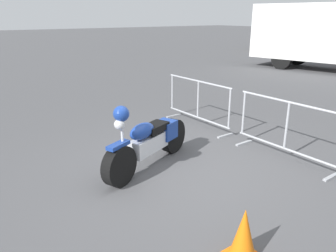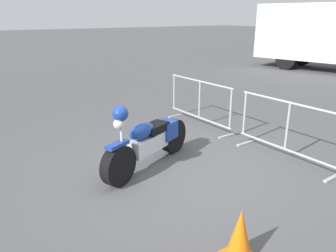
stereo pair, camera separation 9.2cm
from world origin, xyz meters
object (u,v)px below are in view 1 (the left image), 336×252
Objects in this scene: motorcycle at (149,141)px; crowd_barrier_far at (286,130)px; parked_car_tan at (280,39)px; parked_car_silver at (324,41)px; traffic_cone at (244,234)px; box_truck at (331,34)px; crowd_barrier_near at (198,103)px.

crowd_barrier_far is at bearing 129.71° from motorcycle.
motorcycle is 2.43m from crowd_barrier_far.
parked_car_tan is 1.01× the size of parked_car_silver.
motorcycle is 21.35m from parked_car_silver.
parked_car_silver reaches higher than traffic_cone.
box_truck reaches higher than parked_car_silver.
traffic_cone is (6.14, -12.72, -1.35)m from box_truck.
box_truck is at bearing 175.26° from motorcycle.
box_truck is 8.71m from parked_car_silver.
traffic_cone is (10.51, -20.20, -0.47)m from parked_car_silver.
parked_car_tan is at bearing 126.57° from box_truck.
parked_car_silver is (-6.88, 17.65, 0.20)m from crowd_barrier_near.
crowd_barrier_near is 2.34m from crowd_barrier_far.
parked_car_silver is (-4.37, 7.48, -0.88)m from box_truck.
motorcycle is at bearing -118.88° from crowd_barrier_far.
crowd_barrier_far is at bearing -146.33° from parked_car_tan.
motorcycle reaches higher than crowd_barrier_near.
motorcycle is 1.02× the size of crowd_barrier_near.
box_truck reaches higher than crowd_barrier_far.
parked_car_tan is at bearing -171.11° from motorcycle.
motorcycle is 12.89m from box_truck.
parked_car_tan reaches higher than traffic_cone.
crowd_barrier_near reaches higher than traffic_cone.
parked_car_silver is at bearing 109.12° from box_truck.
motorcycle is 1.02× the size of crowd_barrier_far.
parked_car_tan is 3.19m from parked_car_silver.
box_truck reaches higher than motorcycle.
traffic_cone is at bearing -147.43° from parked_car_tan.
crowd_barrier_near is at bearing 144.91° from traffic_cone.
motorcycle is 2.43m from crowd_barrier_near.
parked_car_tan is at bearing 124.90° from traffic_cone.
motorcycle is 22.12m from parked_car_tan.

